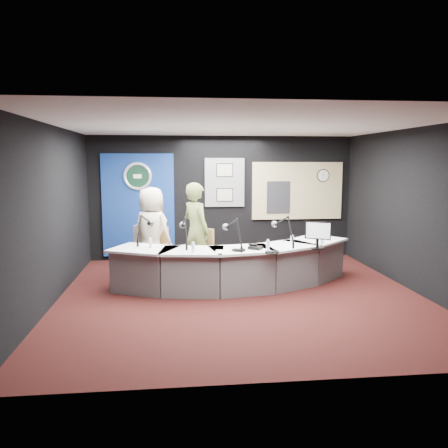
{
  "coord_description": "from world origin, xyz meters",
  "views": [
    {
      "loc": [
        -1.07,
        -7.21,
        2.22
      ],
      "look_at": [
        -0.2,
        0.8,
        1.1
      ],
      "focal_mm": 36.0,
      "sensor_mm": 36.0,
      "label": 1
    }
  ],
  "objects": [
    {
      "name": "boom_mic_b",
      "position": [
        -0.92,
        0.52,
        1.05
      ],
      "size": [
        0.18,
        0.74,
        0.6
      ],
      "primitive_type": null,
      "color": "black",
      "rests_on": "broadcast_desk"
    },
    {
      "name": "wall_right",
      "position": [
        3.0,
        0.0,
        1.4
      ],
      "size": [
        0.02,
        6.0,
        2.8
      ],
      "primitive_type": "cube",
      "color": "black",
      "rests_on": "ground"
    },
    {
      "name": "ground",
      "position": [
        0.0,
        0.0,
        0.0
      ],
      "size": [
        6.0,
        6.0,
        0.0
      ],
      "primitive_type": "plane",
      "color": "black",
      "rests_on": "ground"
    },
    {
      "name": "armchair_right",
      "position": [
        -0.69,
        1.15,
        0.51
      ],
      "size": [
        0.81,
        0.81,
        1.02
      ],
      "primitive_type": null,
      "rotation": [
        0.0,
        0.0,
        -0.83
      ],
      "color": "#A7804C",
      "rests_on": "ground"
    },
    {
      "name": "wall_back",
      "position": [
        0.0,
        3.0,
        1.4
      ],
      "size": [
        6.0,
        0.02,
        2.8
      ],
      "primitive_type": "cube",
      "color": "black",
      "rests_on": "ground"
    },
    {
      "name": "wall_left",
      "position": [
        -3.0,
        0.0,
        1.4
      ],
      "size": [
        0.02,
        6.0,
        2.8
      ],
      "primitive_type": "cube",
      "color": "black",
      "rests_on": "ground"
    },
    {
      "name": "notepad",
      "position": [
        -0.32,
        0.01,
        0.75
      ],
      "size": [
        0.24,
        0.32,
        0.0
      ],
      "primitive_type": "cube",
      "rotation": [
        0.0,
        0.0,
        -0.15
      ],
      "color": "white",
      "rests_on": "broadcast_desk"
    },
    {
      "name": "person_woman",
      "position": [
        -0.69,
        1.15,
        0.92
      ],
      "size": [
        0.73,
        0.8,
        1.84
      ],
      "primitive_type": "imported",
      "rotation": [
        0.0,
        0.0,
        2.14
      ],
      "color": "olive",
      "rests_on": "ground"
    },
    {
      "name": "water_bottles",
      "position": [
        0.01,
        0.26,
        0.84
      ],
      "size": [
        3.11,
        0.57,
        0.18
      ],
      "primitive_type": null,
      "color": "silver",
      "rests_on": "broadcast_desk"
    },
    {
      "name": "paper_stack",
      "position": [
        -1.57,
        0.7,
        0.75
      ],
      "size": [
        0.23,
        0.32,
        0.0
      ],
      "primitive_type": "cube",
      "rotation": [
        0.0,
        0.0,
        0.04
      ],
      "color": "white",
      "rests_on": "broadcast_desk"
    },
    {
      "name": "wall_clock",
      "position": [
        2.35,
        2.94,
        1.9
      ],
      "size": [
        0.28,
        0.01,
        0.28
      ],
      "primitive_type": "cylinder",
      "rotation": [
        1.57,
        0.0,
        0.0
      ],
      "color": "white",
      "rests_on": "booth_window_frame"
    },
    {
      "name": "ceiling",
      "position": [
        0.0,
        0.0,
        2.8
      ],
      "size": [
        6.0,
        6.0,
        0.02
      ],
      "primitive_type": "cube",
      "color": "silver",
      "rests_on": "ground"
    },
    {
      "name": "person_man",
      "position": [
        -1.53,
        1.41,
        0.87
      ],
      "size": [
        1.02,
        0.93,
        1.74
      ],
      "primitive_type": "imported",
      "rotation": [
        0.0,
        0.0,
        2.56
      ],
      "color": "beige",
      "rests_on": "ground"
    },
    {
      "name": "backdrop_panel",
      "position": [
        -1.9,
        2.97,
        1.25
      ],
      "size": [
        1.6,
        0.05,
        2.3
      ],
      "primitive_type": "cube",
      "color": "navy",
      "rests_on": "wall_back"
    },
    {
      "name": "broadcast_desk",
      "position": [
        -0.05,
        0.55,
        0.38
      ],
      "size": [
        4.5,
        1.9,
        0.75
      ],
      "primitive_type": null,
      "color": "silver",
      "rests_on": "ground"
    },
    {
      "name": "booth_glow",
      "position": [
        1.75,
        2.96,
        1.55
      ],
      "size": [
        2.0,
        0.02,
        1.2
      ],
      "primitive_type": "cube",
      "color": "beige",
      "rests_on": "booth_window_frame"
    },
    {
      "name": "headphones_far",
      "position": [
        -0.04,
        0.05,
        0.77
      ],
      "size": [
        0.23,
        0.23,
        0.04
      ],
      "primitive_type": "torus",
      "color": "black",
      "rests_on": "broadcast_desk"
    },
    {
      "name": "booth_window_frame",
      "position": [
        1.75,
        2.97,
        1.55
      ],
      "size": [
        2.12,
        0.06,
        1.32
      ],
      "primitive_type": "cube",
      "color": "tan",
      "rests_on": "wall_back"
    },
    {
      "name": "boom_mic_a",
      "position": [
        -1.63,
        0.89,
        1.05
      ],
      "size": [
        0.33,
        0.7,
        0.6
      ],
      "primitive_type": null,
      "color": "black",
      "rests_on": "broadcast_desk"
    },
    {
      "name": "headphones_near",
      "position": [
        0.47,
        -0.2,
        0.77
      ],
      "size": [
        0.24,
        0.24,
        0.04
      ],
      "primitive_type": "torus",
      "color": "black",
      "rests_on": "broadcast_desk"
    },
    {
      "name": "boom_mic_c",
      "position": [
        -0.1,
        0.21,
        1.05
      ],
      "size": [
        0.32,
        0.71,
        0.6
      ],
      "primitive_type": null,
      "color": "black",
      "rests_on": "broadcast_desk"
    },
    {
      "name": "armchair_left",
      "position": [
        -1.53,
        1.41,
        0.42
      ],
      "size": [
        0.64,
        0.64,
        0.85
      ],
      "primitive_type": null,
      "rotation": [
        0.0,
        0.0,
        -0.47
      ],
      "color": "#A7804C",
      "rests_on": "ground"
    },
    {
      "name": "computer_monitor",
      "position": [
        1.31,
        0.07,
        1.07
      ],
      "size": [
        0.44,
        0.26,
        0.33
      ],
      "primitive_type": "cube",
      "rotation": [
        0.0,
        0.0,
        -0.5
      ],
      "color": "black",
      "rests_on": "broadcast_desk"
    },
    {
      "name": "framed_photo_upper",
      "position": [
        0.05,
        2.94,
        2.03
      ],
      "size": [
        0.34,
        0.02,
        0.27
      ],
      "primitive_type": "cube",
      "color": "gray",
      "rests_on": "pinboard"
    },
    {
      "name": "wall_front",
      "position": [
        0.0,
        -3.0,
        1.4
      ],
      "size": [
        6.0,
        0.02,
        2.8
      ],
      "primitive_type": "cube",
      "color": "black",
      "rests_on": "ground"
    },
    {
      "name": "framed_photo_lower",
      "position": [
        0.05,
        2.94,
        1.47
      ],
      "size": [
        0.34,
        0.02,
        0.27
      ],
      "primitive_type": "cube",
      "color": "gray",
      "rests_on": "pinboard"
    },
    {
      "name": "pinboard",
      "position": [
        0.05,
        2.97,
        1.75
      ],
      "size": [
        0.9,
        0.04,
        1.1
      ],
      "primitive_type": "cube",
      "color": "slate",
      "rests_on": "wall_back"
    },
    {
      "name": "seal_center",
      "position": [
        -1.9,
        2.94,
        1.9
      ],
      "size": [
        0.48,
        0.01,
        0.48
      ],
      "primitive_type": "cylinder",
      "rotation": [
        1.57,
        0.0,
        0.0
      ],
      "color": "black",
      "rests_on": "backdrop_panel"
    },
    {
      "name": "agency_seal",
      "position": [
        -1.9,
        2.93,
        1.9
      ],
      "size": [
        0.63,
        0.07,
        0.63
      ],
      "primitive_type": "torus",
      "rotation": [
        1.57,
        0.0,
        0.0
      ],
      "color": "silver",
      "rests_on": "backdrop_panel"
    },
    {
      "name": "boom_mic_d",
      "position": [
        0.82,
        0.46,
        1.05
      ],
      "size": [
        0.32,
        0.71,
        0.6
      ],
      "primitive_type": null,
      "color": "black",
      "rests_on": "broadcast_desk"
    },
    {
      "name": "equipment_rack",
      "position": [
        1.3,
        2.94,
        1.4
      ],
      "size": [
        0.55,
        0.02,
        0.75
      ],
      "primitive_type": "cube",
      "color": "black",
      "rests_on": "booth_window_frame"
    },
    {
      "name": "draped_jacket",
      "position": [
        -1.66,
        1.64,
        0.62
      ],
      "size": [
        0.49,
        0.31,
        0.7
      ],
      "primitive_type": "cube",
      "rotation": [
        0.0,
        0.0,
        -0.47
      ],
      "color": "slate",
      "rests_on": "armchair_left"
    },
    {
      "name": "desk_phone",
      "position": [
        0.27,
        0.16,
        0.78
      ],
      "size": [
        0.27,
        0.26,
        0.05
      ],
      "primitive_type": "cube",
      "rotation": [
        0.0,
        0.0,
        -0.62
      ],
      "color": "black",
      "rests_on": "broadcast_desk"
    }
  ]
}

